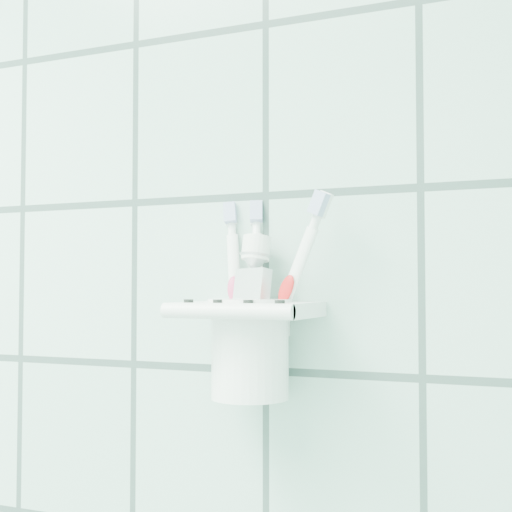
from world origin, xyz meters
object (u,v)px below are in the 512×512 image
Objects in this scene: toothbrush_orange at (252,283)px; toothpaste_tube at (242,299)px; holder_bracket at (248,311)px; cup at (250,344)px; toothbrush_blue at (254,287)px; toothbrush_pink at (240,289)px.

toothbrush_orange reaches higher than toothpaste_tube.
holder_bracket is 1.34× the size of cup.
toothbrush_blue is at bearing -51.57° from cup.
toothpaste_tube is at bearing -71.02° from toothbrush_pink.
cup is (0.00, 0.00, -0.03)m from holder_bracket.
toothbrush_blue is at bearing -49.98° from toothbrush_pink.
holder_bracket is 0.03m from cup.
toothbrush_orange is at bearing 99.40° from toothbrush_blue.
toothbrush_pink reaches higher than cup.
toothpaste_tube reaches higher than holder_bracket.
toothbrush_orange is at bearing 100.18° from toothpaste_tube.
holder_bracket is 0.67× the size of toothbrush_pink.
toothbrush_orange is at bearing 103.88° from cup.
holder_bracket is 0.03m from toothbrush_orange.
toothbrush_orange is at bearing 99.30° from holder_bracket.
toothpaste_tube is (-0.01, -0.01, 0.04)m from cup.
toothbrush_pink is at bearing -134.26° from toothbrush_orange.
toothpaste_tube is at bearing -86.55° from toothbrush_orange.
toothbrush_blue is 0.03m from toothbrush_orange.
cup is 0.06m from toothbrush_pink.
toothbrush_orange is 0.02m from toothpaste_tube.
toothbrush_pink is at bearing 146.00° from toothpaste_tube.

